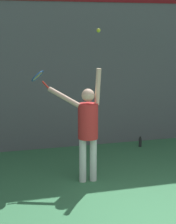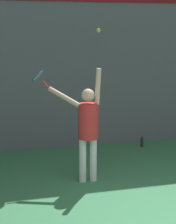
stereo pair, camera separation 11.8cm
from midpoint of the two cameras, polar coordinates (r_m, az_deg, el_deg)
name	(u,v)px [view 1 (the left image)]	position (r m, az deg, el deg)	size (l,w,h in m)	color
back_wall	(90,43)	(9.74, 0.00, 9.73)	(18.00, 0.10, 5.00)	slate
tennis_player	(87,124)	(7.43, -0.53, -1.76)	(0.94, 0.62, 2.12)	white
tennis_racket	(38,77)	(7.58, -7.46, 4.93)	(0.38, 0.36, 0.35)	red
tennis_ball	(99,30)	(7.20, 1.01, 11.40)	(0.07, 0.07, 0.07)	#CCDB2D
water_bottle	(140,142)	(9.97, 7.02, -4.23)	(0.07, 0.07, 0.25)	#262628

